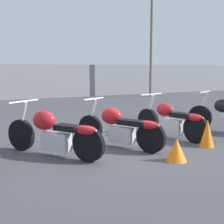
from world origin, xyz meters
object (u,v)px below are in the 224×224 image
motorcycle_slot_3 (172,120)px  traffic_cone_near (207,133)px  motorcycle_slot_2 (120,127)px  motorcycle_slot_1 (54,133)px  traffic_cone_far (176,150)px  light_pole_left (152,9)px

motorcycle_slot_3 → traffic_cone_near: motorcycle_slot_3 is taller
motorcycle_slot_2 → motorcycle_slot_3: 1.44m
motorcycle_slot_1 → traffic_cone_near: 3.00m
motorcycle_slot_1 → traffic_cone_near: bearing=-48.2°
traffic_cone_near → traffic_cone_far: 1.26m
traffic_cone_near → motorcycle_slot_3: bearing=98.0°
motorcycle_slot_2 → motorcycle_slot_3: bearing=-18.4°
light_pole_left → motorcycle_slot_1: bearing=-132.1°
light_pole_left → traffic_cone_near: size_ratio=14.71×
motorcycle_slot_3 → traffic_cone_far: 1.78m
motorcycle_slot_1 → motorcycle_slot_2: 1.34m
motorcycle_slot_2 → traffic_cone_near: size_ratio=3.42×
motorcycle_slot_1 → traffic_cone_far: bearing=-69.3°
motorcycle_slot_1 → motorcycle_slot_3: 2.77m
motorcycle_slot_2 → motorcycle_slot_3: motorcycle_slot_3 is taller
motorcycle_slot_3 → motorcycle_slot_1: bearing=170.6°
motorcycle_slot_1 → traffic_cone_far: (1.74, -1.24, -0.22)m
light_pole_left → motorcycle_slot_1: (-8.15, -9.02, -4.27)m
traffic_cone_near → traffic_cone_far: bearing=-156.9°
motorcycle_slot_2 → traffic_cone_near: bearing=-52.1°
motorcycle_slot_3 → light_pole_left: bearing=45.0°
motorcycle_slot_1 → motorcycle_slot_3: bearing=-29.5°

